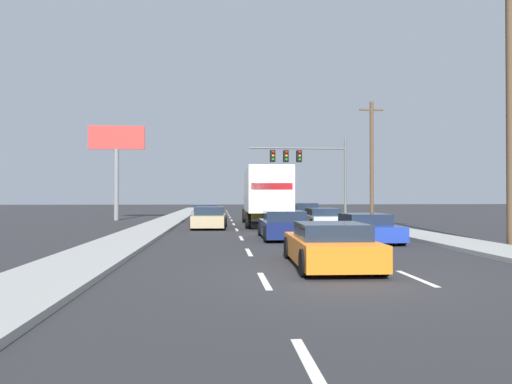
{
  "coord_description": "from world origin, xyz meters",
  "views": [
    {
      "loc": [
        -2.68,
        -10.3,
        1.82
      ],
      "look_at": [
        -0.61,
        14.69,
        2.08
      ],
      "focal_mm": 31.49,
      "sensor_mm": 36.0,
      "label": 1
    }
  ],
  "objects_px": {
    "car_navy": "(284,226)",
    "utility_pole_mid": "(372,160)",
    "box_truck": "(265,193)",
    "car_black": "(306,213)",
    "utility_pole_near": "(510,108)",
    "car_gray": "(206,214)",
    "car_orange": "(330,246)",
    "roadside_billboard": "(117,152)",
    "car_silver": "(322,219)",
    "car_blue": "(364,228)",
    "traffic_signal_mast": "(301,160)",
    "car_tan": "(210,218)"
  },
  "relations": [
    {
      "from": "car_orange",
      "to": "car_silver",
      "type": "xyz_separation_m",
      "value": [
        3.01,
        13.78,
        0.02
      ]
    },
    {
      "from": "car_tan",
      "to": "utility_pole_near",
      "type": "relative_size",
      "value": 0.44
    },
    {
      "from": "car_silver",
      "to": "utility_pole_mid",
      "type": "distance_m",
      "value": 9.99
    },
    {
      "from": "car_silver",
      "to": "car_blue",
      "type": "xyz_separation_m",
      "value": [
        0.05,
        -7.34,
        -0.03
      ]
    },
    {
      "from": "car_silver",
      "to": "car_tan",
      "type": "bearing_deg",
      "value": 173.36
    },
    {
      "from": "utility_pole_near",
      "to": "roadside_billboard",
      "type": "height_order",
      "value": "utility_pole_near"
    },
    {
      "from": "car_gray",
      "to": "box_truck",
      "type": "xyz_separation_m",
      "value": [
        3.8,
        -5.25,
        1.46
      ]
    },
    {
      "from": "car_black",
      "to": "utility_pole_mid",
      "type": "xyz_separation_m",
      "value": [
        5.05,
        0.25,
        3.98
      ]
    },
    {
      "from": "car_silver",
      "to": "roadside_billboard",
      "type": "relative_size",
      "value": 0.62
    },
    {
      "from": "car_tan",
      "to": "car_navy",
      "type": "relative_size",
      "value": 1.05
    },
    {
      "from": "utility_pole_mid",
      "to": "car_navy",
      "type": "bearing_deg",
      "value": -122.71
    },
    {
      "from": "car_black",
      "to": "utility_pole_near",
      "type": "xyz_separation_m",
      "value": [
        4.4,
        -16.65,
        4.5
      ]
    },
    {
      "from": "car_blue",
      "to": "utility_pole_near",
      "type": "height_order",
      "value": "utility_pole_near"
    },
    {
      "from": "car_gray",
      "to": "car_tan",
      "type": "distance_m",
      "value": 7.07
    },
    {
      "from": "car_silver",
      "to": "car_blue",
      "type": "relative_size",
      "value": 1.03
    },
    {
      "from": "car_orange",
      "to": "roadside_billboard",
      "type": "distance_m",
      "value": 26.59
    },
    {
      "from": "car_silver",
      "to": "car_blue",
      "type": "distance_m",
      "value": 7.34
    },
    {
      "from": "utility_pole_mid",
      "to": "utility_pole_near",
      "type": "bearing_deg",
      "value": -92.21
    },
    {
      "from": "box_truck",
      "to": "car_black",
      "type": "height_order",
      "value": "box_truck"
    },
    {
      "from": "box_truck",
      "to": "traffic_signal_mast",
      "type": "xyz_separation_m",
      "value": [
        3.83,
        8.22,
        2.74
      ]
    },
    {
      "from": "roadside_billboard",
      "to": "car_navy",
      "type": "bearing_deg",
      "value": -56.42
    },
    {
      "from": "car_silver",
      "to": "car_orange",
      "type": "bearing_deg",
      "value": -102.31
    },
    {
      "from": "car_navy",
      "to": "utility_pole_mid",
      "type": "bearing_deg",
      "value": 57.29
    },
    {
      "from": "car_tan",
      "to": "roadside_billboard",
      "type": "relative_size",
      "value": 0.61
    },
    {
      "from": "box_truck",
      "to": "car_silver",
      "type": "bearing_deg",
      "value": -40.44
    },
    {
      "from": "box_truck",
      "to": "roadside_billboard",
      "type": "bearing_deg",
      "value": 145.03
    },
    {
      "from": "car_orange",
      "to": "roadside_billboard",
      "type": "xyz_separation_m",
      "value": [
        -10.75,
        23.86,
        4.7
      ]
    },
    {
      "from": "car_navy",
      "to": "car_orange",
      "type": "bearing_deg",
      "value": -89.51
    },
    {
      "from": "car_blue",
      "to": "box_truck",
      "type": "bearing_deg",
      "value": 107.15
    },
    {
      "from": "traffic_signal_mast",
      "to": "utility_pole_near",
      "type": "relative_size",
      "value": 0.8
    },
    {
      "from": "car_navy",
      "to": "utility_pole_near",
      "type": "relative_size",
      "value": 0.42
    },
    {
      "from": "car_blue",
      "to": "utility_pole_near",
      "type": "relative_size",
      "value": 0.44
    },
    {
      "from": "car_navy",
      "to": "utility_pole_near",
      "type": "distance_m",
      "value": 9.79
    },
    {
      "from": "car_navy",
      "to": "car_black",
      "type": "bearing_deg",
      "value": 74.98
    },
    {
      "from": "box_truck",
      "to": "car_navy",
      "type": "height_order",
      "value": "box_truck"
    },
    {
      "from": "utility_pole_near",
      "to": "utility_pole_mid",
      "type": "height_order",
      "value": "utility_pole_near"
    },
    {
      "from": "car_gray",
      "to": "utility_pole_mid",
      "type": "bearing_deg",
      "value": -2.28
    },
    {
      "from": "car_gray",
      "to": "car_black",
      "type": "bearing_deg",
      "value": -5.83
    },
    {
      "from": "box_truck",
      "to": "car_orange",
      "type": "distance_m",
      "value": 16.41
    },
    {
      "from": "roadside_billboard",
      "to": "car_gray",
      "type": "bearing_deg",
      "value": -18.11
    },
    {
      "from": "traffic_signal_mast",
      "to": "car_silver",
      "type": "bearing_deg",
      "value": -94.39
    },
    {
      "from": "traffic_signal_mast",
      "to": "utility_pole_near",
      "type": "height_order",
      "value": "utility_pole_near"
    },
    {
      "from": "car_orange",
      "to": "roadside_billboard",
      "type": "height_order",
      "value": "roadside_billboard"
    },
    {
      "from": "car_orange",
      "to": "utility_pole_near",
      "type": "distance_m",
      "value": 10.0
    },
    {
      "from": "car_orange",
      "to": "utility_pole_near",
      "type": "relative_size",
      "value": 0.42
    },
    {
      "from": "car_navy",
      "to": "traffic_signal_mast",
      "type": "xyz_separation_m",
      "value": [
        3.9,
        16.78,
        4.21
      ]
    },
    {
      "from": "car_navy",
      "to": "car_orange",
      "type": "distance_m",
      "value": 7.78
    },
    {
      "from": "box_truck",
      "to": "utility_pole_near",
      "type": "height_order",
      "value": "utility_pole_near"
    },
    {
      "from": "car_gray",
      "to": "roadside_billboard",
      "type": "xyz_separation_m",
      "value": [
        -6.94,
        2.27,
        4.67
      ]
    },
    {
      "from": "utility_pole_mid",
      "to": "car_tan",
      "type": "bearing_deg",
      "value": -151.07
    }
  ]
}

